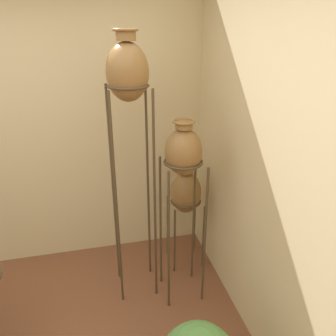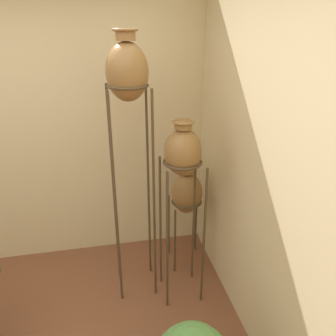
# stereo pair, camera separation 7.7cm
# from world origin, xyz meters

# --- Properties ---
(wall_back) EXTENTS (7.27, 0.06, 2.70)m
(wall_back) POSITION_xyz_m (0.00, 1.66, 1.35)
(wall_back) COLOR beige
(wall_back) RESTS_ON ground_plane
(wall_right) EXTENTS (0.06, 7.27, 2.70)m
(wall_right) POSITION_xyz_m (1.66, 0.00, 1.35)
(wall_right) COLOR beige
(wall_right) RESTS_ON ground_plane
(vase_stand_tall) EXTENTS (0.32, 0.32, 2.19)m
(vase_stand_tall) POSITION_xyz_m (0.86, 0.98, 1.85)
(vase_stand_tall) COLOR #473823
(vase_stand_tall) RESTS_ON ground_plane
(vase_stand_medium) EXTENTS (0.32, 0.32, 1.58)m
(vase_stand_medium) POSITION_xyz_m (1.23, 0.82, 1.30)
(vase_stand_medium) COLOR #473823
(vase_stand_medium) RESTS_ON ground_plane
(vase_stand_short) EXTENTS (0.31, 0.31, 1.07)m
(vase_stand_short) POSITION_xyz_m (1.38, 1.22, 0.77)
(vase_stand_short) COLOR #473823
(vase_stand_short) RESTS_ON ground_plane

